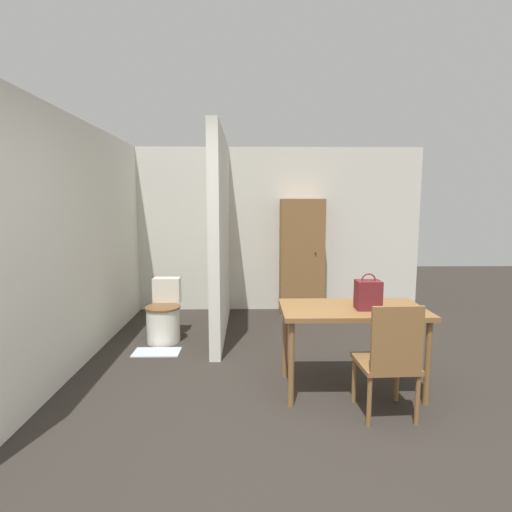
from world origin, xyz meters
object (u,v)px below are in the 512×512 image
object	(u,v)px
dining_table	(352,317)
wooden_chair	(390,358)
toilet	(164,316)
wooden_cabinet	(301,257)
handbag	(368,295)

from	to	relation	value
dining_table	wooden_chair	bearing A→B (deg)	-70.68
dining_table	wooden_chair	xyz separation A→B (m)	(0.17, -0.48, -0.18)
toilet	wooden_cabinet	bearing A→B (deg)	33.34
wooden_chair	handbag	world-z (taller)	handbag
toilet	wooden_cabinet	world-z (taller)	wooden_cabinet
wooden_chair	toilet	size ratio (longest dim) A/B	1.26
dining_table	handbag	size ratio (longest dim) A/B	3.98
dining_table	wooden_cabinet	world-z (taller)	wooden_cabinet
wooden_chair	wooden_cabinet	size ratio (longest dim) A/B	0.53
wooden_chair	handbag	size ratio (longest dim) A/B	2.95
toilet	wooden_cabinet	size ratio (longest dim) A/B	0.42
wooden_cabinet	toilet	bearing A→B (deg)	-146.66
toilet	wooden_cabinet	xyz separation A→B (m)	(1.82, 1.20, 0.56)
handbag	wooden_cabinet	distance (m)	2.62
wooden_cabinet	wooden_chair	bearing A→B (deg)	-84.73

